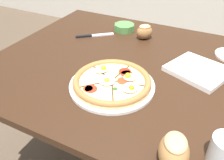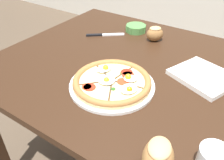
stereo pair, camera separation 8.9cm
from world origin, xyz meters
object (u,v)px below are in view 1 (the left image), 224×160
Objects in this scene: dining_table at (148,86)px; bread_piece_near at (145,31)px; napkin_folded at (198,70)px; water_glass at (224,152)px; ramekin_bowl at (124,27)px; knife_main at (94,35)px; pizza at (112,82)px; bread_piece_mid at (174,151)px.

dining_table is 13.13× the size of bread_piece_near.
water_glass is at bearing -71.67° from napkin_folded.
knife_main is (-0.11, -0.14, -0.02)m from ramekin_bowl.
water_glass is (0.41, -0.17, 0.02)m from pizza.
ramekin_bowl is 0.68× the size of knife_main.
ramekin_bowl reaches higher than dining_table.
water_glass is (0.32, -0.35, 0.13)m from dining_table.
pizza is at bearing -84.98° from bread_piece_near.
ramekin_bowl is at bearing 131.14° from water_glass.
knife_main is at bearing 128.73° from pizza.
dining_table is at bearing -64.38° from bread_piece_near.
dining_table is 11.96× the size of ramekin_bowl.
bread_piece_near is (-0.13, 0.27, 0.13)m from dining_table.
bread_piece_near is 0.77m from bread_piece_mid.
ramekin_bowl reaches higher than napkin_folded.
dining_table is at bearing -162.28° from napkin_folded.
dining_table is 11.42× the size of bread_piece_mid.
napkin_folded is 2.61× the size of bread_piece_near.
bread_piece_near reaches higher than dining_table.
pizza is at bearing -70.64° from ramekin_bowl.
water_glass is (0.45, -0.62, -0.00)m from bread_piece_near.
napkin_folded is at bearing 17.72° from dining_table.
bread_piece_mid is (0.47, -0.74, 0.03)m from ramekin_bowl.
dining_table is at bearing 115.99° from bread_piece_mid.
water_glass is (0.12, 0.07, -0.01)m from bread_piece_mid.
ramekin_bowl is at bearing 160.10° from bread_piece_near.
ramekin_bowl is at bearing 11.86° from knife_main.
dining_table is 4.30× the size of pizza.
dining_table is 0.33m from bread_piece_near.
bread_piece_mid is 1.48× the size of water_glass.
bread_piece_near is at bearing 125.86° from water_glass.
pizza is (-0.09, -0.19, 0.11)m from dining_table.
bread_piece_mid is at bearing -64.01° from dining_table.
bread_piece_near is 0.62× the size of knife_main.
bread_piece_mid is 0.84m from knife_main.
water_glass is at bearing 29.53° from bread_piece_mid.
pizza is 2.66× the size of bread_piece_mid.
pizza is at bearing 157.71° from water_glass.
bread_piece_mid reaches higher than pizza.
pizza is 0.38m from bread_piece_mid.
dining_table is at bearing 132.26° from water_glass.
bread_piece_near is 0.27m from knife_main.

